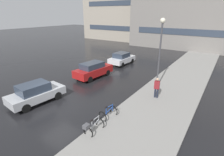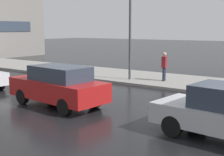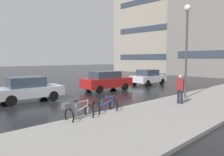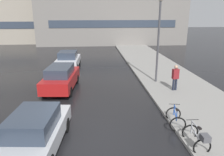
{
  "view_description": "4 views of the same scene",
  "coord_description": "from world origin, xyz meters",
  "px_view_note": "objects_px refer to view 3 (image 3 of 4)",
  "views": [
    {
      "loc": [
        9.49,
        -7.1,
        6.5
      ],
      "look_at": [
        2.13,
        3.79,
        1.59
      ],
      "focal_mm": 28.0,
      "sensor_mm": 36.0,
      "label": 1
    },
    {
      "loc": [
        -10.87,
        -2.68,
        3.14
      ],
      "look_at": [
        0.07,
        5.19,
        1.0
      ],
      "focal_mm": 50.0,
      "sensor_mm": 36.0,
      "label": 2
    },
    {
      "loc": [
        11.5,
        -6.15,
        2.7
      ],
      "look_at": [
        0.22,
        4.84,
        1.32
      ],
      "focal_mm": 35.0,
      "sensor_mm": 36.0,
      "label": 3
    },
    {
      "loc": [
        0.14,
        -7.75,
        4.98
      ],
      "look_at": [
        1.24,
        4.8,
        1.21
      ],
      "focal_mm": 35.0,
      "sensor_mm": 36.0,
      "label": 4
    }
  ],
  "objects_px": {
    "bicycle_second": "(105,106)",
    "car_white": "(148,77)",
    "bicycle_nearest": "(76,111)",
    "car_red": "(106,81)",
    "streetlamp": "(187,37)",
    "car_silver": "(28,89)",
    "pedestrian": "(180,88)"
  },
  "relations": [
    {
      "from": "pedestrian",
      "to": "bicycle_second",
      "type": "bearing_deg",
      "value": -109.85
    },
    {
      "from": "car_red",
      "to": "car_white",
      "type": "xyz_separation_m",
      "value": [
        -0.15,
        6.11,
        -0.06
      ]
    },
    {
      "from": "bicycle_nearest",
      "to": "car_white",
      "type": "height_order",
      "value": "car_white"
    },
    {
      "from": "car_red",
      "to": "bicycle_nearest",
      "type": "bearing_deg",
      "value": -50.54
    },
    {
      "from": "bicycle_nearest",
      "to": "car_silver",
      "type": "xyz_separation_m",
      "value": [
        -6.02,
        0.51,
        0.3
      ]
    },
    {
      "from": "pedestrian",
      "to": "streetlamp",
      "type": "distance_m",
      "value": 3.72
    },
    {
      "from": "bicycle_nearest",
      "to": "bicycle_second",
      "type": "bearing_deg",
      "value": 95.74
    },
    {
      "from": "bicycle_nearest",
      "to": "car_silver",
      "type": "relative_size",
      "value": 0.32
    },
    {
      "from": "bicycle_second",
      "to": "car_silver",
      "type": "height_order",
      "value": "car_silver"
    },
    {
      "from": "pedestrian",
      "to": "car_silver",
      "type": "bearing_deg",
      "value": -142.58
    },
    {
      "from": "car_red",
      "to": "pedestrian",
      "type": "relative_size",
      "value": 2.5
    },
    {
      "from": "bicycle_second",
      "to": "car_white",
      "type": "height_order",
      "value": "car_white"
    },
    {
      "from": "bicycle_second",
      "to": "streetlamp",
      "type": "relative_size",
      "value": 0.19
    },
    {
      "from": "streetlamp",
      "to": "pedestrian",
      "type": "bearing_deg",
      "value": -70.63
    },
    {
      "from": "bicycle_nearest",
      "to": "streetlamp",
      "type": "bearing_deg",
      "value": 84.9
    },
    {
      "from": "car_red",
      "to": "streetlamp",
      "type": "bearing_deg",
      "value": 7.06
    },
    {
      "from": "car_white",
      "to": "pedestrian",
      "type": "height_order",
      "value": "pedestrian"
    },
    {
      "from": "pedestrian",
      "to": "streetlamp",
      "type": "relative_size",
      "value": 0.29
    },
    {
      "from": "car_silver",
      "to": "pedestrian",
      "type": "xyz_separation_m",
      "value": [
        7.42,
        5.67,
        0.23
      ]
    },
    {
      "from": "bicycle_second",
      "to": "car_silver",
      "type": "relative_size",
      "value": 0.28
    },
    {
      "from": "bicycle_nearest",
      "to": "car_silver",
      "type": "bearing_deg",
      "value": 175.14
    },
    {
      "from": "bicycle_nearest",
      "to": "bicycle_second",
      "type": "distance_m",
      "value": 1.82
    },
    {
      "from": "bicycle_nearest",
      "to": "car_white",
      "type": "xyz_separation_m",
      "value": [
        -6.15,
        13.4,
        0.3
      ]
    },
    {
      "from": "bicycle_second",
      "to": "streetlamp",
      "type": "distance_m",
      "value": 7.38
    },
    {
      "from": "bicycle_nearest",
      "to": "car_white",
      "type": "distance_m",
      "value": 14.74
    },
    {
      "from": "bicycle_nearest",
      "to": "car_red",
      "type": "bearing_deg",
      "value": 129.46
    },
    {
      "from": "bicycle_second",
      "to": "car_white",
      "type": "bearing_deg",
      "value": 117.23
    },
    {
      "from": "bicycle_second",
      "to": "car_red",
      "type": "height_order",
      "value": "car_red"
    },
    {
      "from": "bicycle_second",
      "to": "car_red",
      "type": "bearing_deg",
      "value": 136.7
    },
    {
      "from": "bicycle_second",
      "to": "pedestrian",
      "type": "distance_m",
      "value": 4.7
    },
    {
      "from": "bicycle_nearest",
      "to": "car_red",
      "type": "relative_size",
      "value": 0.3
    },
    {
      "from": "streetlamp",
      "to": "car_silver",
      "type": "bearing_deg",
      "value": -131.56
    }
  ]
}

